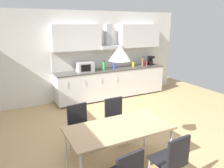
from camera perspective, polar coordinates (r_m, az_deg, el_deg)
The scene contains 17 objects.
ground_plane at distance 4.63m, azimuth 0.33°, elevation -14.20°, with size 9.34×8.10×0.02m, color tan.
wall_back at distance 6.65m, azimuth -10.77°, elevation 6.96°, with size 7.47×0.10×2.67m, color silver.
kitchen_counter at distance 6.94m, azimuth -0.04°, elevation 0.25°, with size 3.59×0.65×0.92m.
backsplash_tile at distance 7.04m, azimuth -1.15°, elevation 6.70°, with size 3.57×0.02×0.58m, color silver.
upper_wall_cabinets at distance 6.83m, azimuth -0.60°, elevation 12.19°, with size 3.57×0.40×0.73m.
microwave at distance 6.45m, azimuth -7.05°, elevation 4.45°, with size 0.48×0.35×0.28m.
coffee_maker at distance 7.62m, azimuth 10.03°, elevation 6.06°, with size 0.18×0.19×0.30m.
bottle_yellow at distance 7.27m, azimuth 5.61°, elevation 5.22°, with size 0.08×0.08×0.18m.
bottle_brown at distance 7.38m, azimuth 7.98°, elevation 5.72°, with size 0.07×0.07×0.31m.
bottle_red at distance 7.50m, azimuth 9.03°, elevation 5.47°, with size 0.06×0.06×0.20m.
bottle_green at distance 6.66m, azimuth -2.10°, elevation 4.80°, with size 0.08×0.08×0.31m.
bottle_blue at distance 6.87m, azimuth 0.55°, elevation 4.82°, with size 0.07×0.07×0.22m.
dining_table at distance 3.49m, azimuth 1.87°, elevation -11.78°, with size 1.64×0.83×0.72m.
chair_near_right at distance 3.21m, azimuth 15.41°, elevation -18.08°, with size 0.43×0.43×0.87m.
chair_far_right at distance 4.35m, azimuth 1.01°, elevation -8.24°, with size 0.40×0.40×0.87m.
chair_far_left at distance 4.08m, azimuth -8.43°, elevation -10.08°, with size 0.44×0.44×0.87m.
pendant_lamp at distance 3.14m, azimuth 2.06°, elevation 8.10°, with size 0.32×0.32×0.22m, color silver.
Camera 1 is at (-1.87, -3.57, 2.27)m, focal length 35.00 mm.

